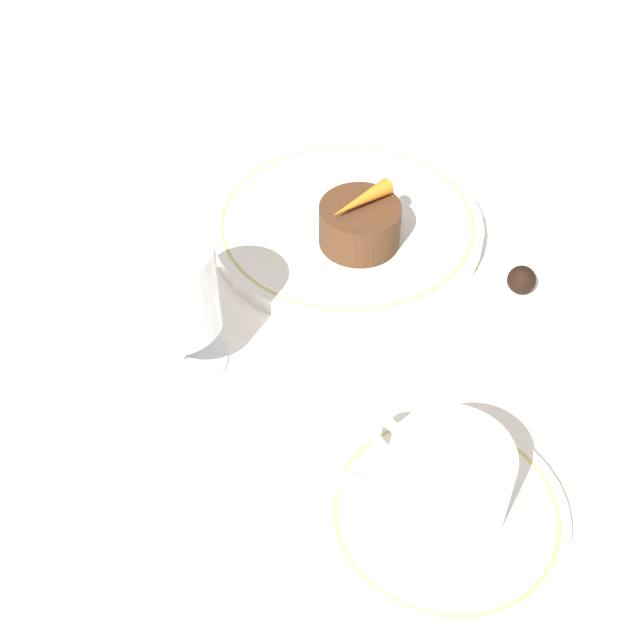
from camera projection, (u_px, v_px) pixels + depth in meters
The scene contains 10 objects.
ground_plane at pixel (356, 272), 0.73m from camera, with size 3.00×3.00×0.00m, color white.
dinner_plate at pixel (347, 226), 0.76m from camera, with size 0.23×0.23×0.01m.
saucer at pixel (445, 514), 0.57m from camera, with size 0.16×0.16×0.01m.
coffee_cup at pixel (448, 479), 0.55m from camera, with size 0.10×0.08×0.06m.
spoon at pixel (391, 463), 0.59m from camera, with size 0.05×0.11×0.00m.
wine_glass at pixel (171, 294), 0.62m from camera, with size 0.07×0.07×0.11m.
fork at pixel (194, 160), 0.84m from camera, with size 0.05×0.17×0.01m.
dessert_cake at pixel (360, 225), 0.73m from camera, with size 0.07×0.07×0.04m.
carrot_garnish at pixel (361, 200), 0.71m from camera, with size 0.02×0.06×0.01m.
chocolate_truffle at pixel (522, 280), 0.71m from camera, with size 0.02×0.02×0.02m.
Camera 1 is at (-0.33, 0.42, 0.50)m, focal length 50.00 mm.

